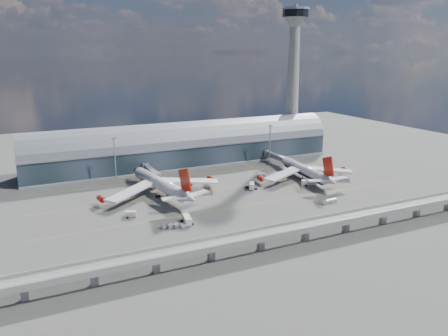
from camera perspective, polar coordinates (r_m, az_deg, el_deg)
name	(u,v)px	position (r m, az deg, el deg)	size (l,w,h in m)	color
ground	(240,199)	(218.78, 2.14, -4.03)	(500.00, 500.00, 0.00)	#474744
taxi_lines	(222,187)	(237.63, -0.31, -2.47)	(200.00, 80.12, 0.01)	gold
terminal	(185,147)	(284.78, -5.08, 2.74)	(200.00, 30.00, 28.00)	#202E36
control_tower	(293,80)	(322.66, 9.00, 11.27)	(19.00, 19.00, 103.00)	gray
guideway	(306,227)	(173.15, 10.64, -7.63)	(220.00, 8.50, 7.20)	gray
floodlight_mast_left	(115,159)	(249.50, -14.05, 1.16)	(3.00, 0.70, 25.70)	gray
floodlight_mast_right	(270,143)	(285.35, 6.01, 3.21)	(3.00, 0.70, 25.70)	gray
airliner_left	(162,184)	(223.92, -8.16, -2.14)	(64.59, 67.96, 20.73)	white
airliner_right	(306,171)	(254.22, 10.62, -0.40)	(58.45, 61.11, 19.38)	white
jet_bridge_left	(150,171)	(254.03, -9.59, -0.33)	(4.40, 28.00, 7.25)	gray
jet_bridge_right	(277,157)	(285.67, 6.92, 1.46)	(4.40, 32.00, 7.25)	gray
service_truck_0	(187,220)	(187.82, -4.85, -6.77)	(3.92, 8.33, 3.32)	silver
service_truck_1	(131,214)	(198.78, -12.09, -5.92)	(5.21, 3.71, 2.75)	silver
service_truck_2	(309,182)	(244.56, 11.05, -1.87)	(8.71, 4.37, 3.04)	silver
service_truck_3	(251,186)	(234.07, 3.61, -2.35)	(5.27, 7.24, 3.28)	silver
service_truck_4	(313,172)	(267.66, 11.61, -0.47)	(3.04, 5.21, 2.86)	silver
service_truck_5	(262,175)	(256.03, 4.96, -0.96)	(5.20, 4.82, 2.49)	silver
cargo_train_0	(173,226)	(184.07, -6.65, -7.56)	(10.01, 4.78, 1.67)	gray
cargo_train_1	(278,229)	(181.03, 7.01, -7.94)	(11.10, 4.01, 1.83)	gray
cargo_train_2	(329,201)	(218.47, 13.54, -4.25)	(9.39, 2.13, 1.55)	gray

